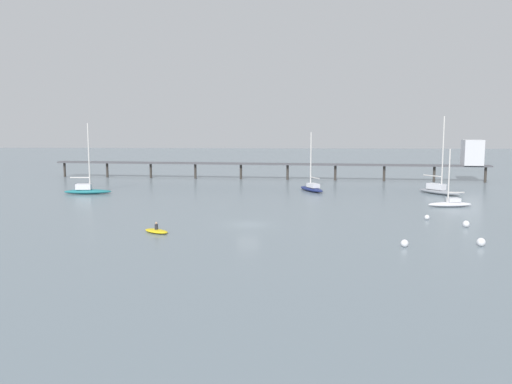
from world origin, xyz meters
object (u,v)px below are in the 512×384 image
(pier, at_px, (356,159))
(mooring_buoy_mid, at_px, (466,224))
(sailboat_white, at_px, (450,203))
(dinghy_yellow, at_px, (156,231))
(mooring_buoy_near, at_px, (481,242))
(mooring_buoy_far, at_px, (405,243))
(mooring_buoy_outer, at_px, (427,217))
(sailboat_teal, at_px, (87,189))
(sailboat_navy, at_px, (312,187))
(sailboat_gray, at_px, (439,189))

(pier, distance_m, mooring_buoy_mid, 50.46)
(sailboat_white, distance_m, dinghy_yellow, 41.47)
(mooring_buoy_near, distance_m, mooring_buoy_far, 7.23)
(mooring_buoy_outer, distance_m, mooring_buoy_mid, 5.56)
(sailboat_teal, bearing_deg, pier, 26.63)
(sailboat_navy, relative_size, mooring_buoy_mid, 13.28)
(sailboat_gray, height_order, sailboat_teal, sailboat_gray)
(sailboat_gray, xyz_separation_m, sailboat_teal, (-57.36, -2.64, -0.08))
(mooring_buoy_near, relative_size, mooring_buoy_mid, 1.06)
(sailboat_white, xyz_separation_m, mooring_buoy_near, (-4.61, -24.83, -0.15))
(pier, relative_size, sailboat_white, 11.18)
(mooring_buoy_near, xyz_separation_m, mooring_buoy_outer, (-1.32, 14.14, -0.10))
(dinghy_yellow, bearing_deg, mooring_buoy_mid, 7.99)
(sailboat_white, relative_size, mooring_buoy_outer, 13.52)
(dinghy_yellow, distance_m, mooring_buoy_mid, 33.77)
(sailboat_white, xyz_separation_m, sailboat_gray, (2.25, 13.89, 0.27))
(sailboat_white, relative_size, mooring_buoy_mid, 10.63)
(mooring_buoy_far, bearing_deg, mooring_buoy_mid, 48.80)
(mooring_buoy_far, distance_m, mooring_buoy_mid, 13.57)
(sailboat_white, bearing_deg, sailboat_navy, 137.74)
(sailboat_navy, bearing_deg, sailboat_gray, -7.43)
(pier, height_order, sailboat_navy, sailboat_navy)
(sailboat_teal, height_order, mooring_buoy_far, sailboat_teal)
(sailboat_teal, distance_m, mooring_buoy_near, 62.06)
(mooring_buoy_outer, bearing_deg, sailboat_white, 60.97)
(sailboat_gray, bearing_deg, sailboat_navy, 172.57)
(sailboat_white, bearing_deg, sailboat_teal, 168.47)
(mooring_buoy_near, bearing_deg, mooring_buoy_far, -174.38)
(pier, xyz_separation_m, mooring_buoy_near, (3.76, -59.51, -3.92))
(sailboat_white, xyz_separation_m, mooring_buoy_far, (-11.81, -25.54, -0.19))
(sailboat_white, bearing_deg, mooring_buoy_outer, -119.03)
(pier, distance_m, sailboat_white, 35.88)
(sailboat_navy, bearing_deg, sailboat_teal, -171.81)
(dinghy_yellow, bearing_deg, sailboat_white, 28.86)
(mooring_buoy_near, relative_size, mooring_buoy_outer, 1.35)
(pier, bearing_deg, sailboat_teal, -153.37)
(sailboat_gray, distance_m, mooring_buoy_outer, 25.90)
(mooring_buoy_mid, bearing_deg, sailboat_teal, 153.04)
(sailboat_teal, xyz_separation_m, sailboat_navy, (36.89, 5.31, -0.08))
(pier, height_order, mooring_buoy_outer, pier)
(sailboat_navy, xyz_separation_m, mooring_buoy_outer, (12.29, -27.24, -0.36))
(sailboat_gray, height_order, dinghy_yellow, sailboat_gray)
(sailboat_gray, distance_m, mooring_buoy_near, 39.32)
(pier, bearing_deg, mooring_buoy_far, -93.27)
(mooring_buoy_near, bearing_deg, sailboat_white, 79.48)
(mooring_buoy_near, height_order, mooring_buoy_far, mooring_buoy_near)
(sailboat_navy, xyz_separation_m, mooring_buoy_far, (6.41, -42.09, -0.29))
(sailboat_white, distance_m, sailboat_gray, 14.07)
(mooring_buoy_far, bearing_deg, pier, 86.73)
(dinghy_yellow, bearing_deg, sailboat_navy, 63.67)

